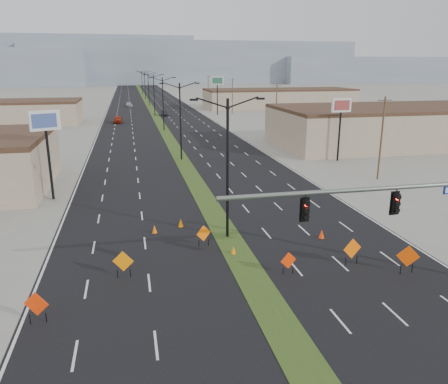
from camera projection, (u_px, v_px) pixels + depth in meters
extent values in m
plane|color=gray|center=(282.00, 329.00, 20.88)|extent=(600.00, 600.00, 0.00)
cube|color=black|center=(154.00, 114.00, 114.73)|extent=(25.00, 400.00, 0.02)
cube|color=#2A4719|center=(154.00, 114.00, 114.73)|extent=(2.00, 400.00, 0.04)
cube|color=tan|center=(7.00, 114.00, 93.50)|extent=(30.00, 14.00, 4.50)
cube|color=tan|center=(390.00, 127.00, 69.28)|extent=(36.00, 18.00, 5.50)
cube|color=tan|center=(279.00, 99.00, 131.16)|extent=(44.00, 16.00, 5.00)
cube|color=gray|center=(193.00, 63.00, 306.69)|extent=(220.00, 50.00, 28.00)
cube|color=gray|center=(380.00, 70.00, 327.23)|extent=(160.00, 50.00, 18.00)
cube|color=gray|center=(92.00, 60.00, 310.63)|extent=(140.00, 50.00, 32.00)
cylinder|color=slate|center=(371.00, 189.00, 22.12)|extent=(16.00, 0.24, 0.24)
cube|color=black|center=(305.00, 210.00, 21.65)|extent=(0.50, 0.28, 1.30)
sphere|color=#FF0C05|center=(307.00, 204.00, 21.40)|extent=(0.22, 0.22, 0.22)
cube|color=black|center=(395.00, 204.00, 22.67)|extent=(0.50, 0.28, 1.30)
sphere|color=#FF0C05|center=(398.00, 198.00, 22.42)|extent=(0.22, 0.22, 0.22)
cylinder|color=black|center=(228.00, 171.00, 30.75)|extent=(0.20, 0.20, 10.00)
cube|color=black|center=(194.00, 100.00, 28.90)|extent=(0.55, 0.24, 0.14)
cube|color=black|center=(260.00, 99.00, 29.84)|extent=(0.55, 0.24, 0.14)
cylinder|color=black|center=(181.00, 122.00, 57.03)|extent=(0.20, 0.20, 10.00)
cube|color=black|center=(161.00, 83.00, 55.18)|extent=(0.55, 0.24, 0.14)
cube|color=black|center=(197.00, 83.00, 56.11)|extent=(0.55, 0.24, 0.14)
cylinder|color=black|center=(163.00, 104.00, 83.30)|extent=(0.20, 0.20, 10.00)
cube|color=black|center=(150.00, 78.00, 81.46)|extent=(0.55, 0.24, 0.14)
cube|color=black|center=(174.00, 78.00, 82.39)|extent=(0.55, 0.24, 0.14)
cylinder|color=black|center=(154.00, 95.00, 109.58)|extent=(0.20, 0.20, 10.00)
cube|color=black|center=(144.00, 75.00, 107.73)|extent=(0.55, 0.24, 0.14)
cube|color=black|center=(163.00, 75.00, 108.67)|extent=(0.55, 0.24, 0.14)
cylinder|color=black|center=(149.00, 89.00, 135.86)|extent=(0.20, 0.20, 10.00)
cube|color=black|center=(140.00, 73.00, 134.01)|extent=(0.55, 0.24, 0.14)
cube|color=black|center=(155.00, 73.00, 134.95)|extent=(0.55, 0.24, 0.14)
cylinder|color=black|center=(145.00, 86.00, 162.14)|extent=(0.20, 0.20, 10.00)
cube|color=black|center=(138.00, 72.00, 160.29)|extent=(0.55, 0.24, 0.14)
cube|color=black|center=(150.00, 72.00, 161.23)|extent=(0.55, 0.24, 0.14)
cylinder|color=black|center=(142.00, 83.00, 188.42)|extent=(0.20, 0.20, 10.00)
cube|color=black|center=(136.00, 71.00, 186.57)|extent=(0.55, 0.24, 0.14)
cube|color=black|center=(147.00, 71.00, 187.51)|extent=(0.55, 0.24, 0.14)
cylinder|color=#4C3823|center=(381.00, 139.00, 47.16)|extent=(0.20, 0.20, 9.00)
cube|color=#4C3823|center=(385.00, 100.00, 46.02)|extent=(1.60, 0.10, 0.10)
cylinder|color=#4C3823|center=(276.00, 109.00, 80.01)|extent=(0.20, 0.20, 9.00)
cube|color=#4C3823|center=(277.00, 86.00, 78.87)|extent=(1.60, 0.10, 0.10)
cylinder|color=#4C3823|center=(232.00, 96.00, 112.86)|extent=(0.20, 0.20, 9.00)
cube|color=#4C3823|center=(232.00, 80.00, 111.72)|extent=(1.60, 0.10, 0.10)
cylinder|color=#4C3823|center=(208.00, 89.00, 145.71)|extent=(0.20, 0.20, 9.00)
cube|color=#4C3823|center=(208.00, 77.00, 144.57)|extent=(1.60, 0.10, 0.10)
imported|color=maroon|center=(118.00, 119.00, 95.81)|extent=(1.94, 4.62, 1.56)
imported|color=black|center=(164.00, 113.00, 109.52)|extent=(1.46, 4.00, 1.31)
imported|color=#A0A6AA|center=(129.00, 105.00, 133.48)|extent=(2.15, 4.61, 1.30)
cube|color=red|center=(36.00, 304.00, 21.05)|extent=(1.22, 0.43, 1.27)
cylinder|color=black|center=(30.00, 319.00, 21.20)|extent=(0.05, 0.05, 0.53)
cylinder|color=black|center=(46.00, 317.00, 21.35)|extent=(0.05, 0.05, 0.53)
cube|color=orange|center=(123.00, 261.00, 25.65)|extent=(1.23, 0.37, 1.27)
cylinder|color=black|center=(118.00, 274.00, 25.80)|extent=(0.05, 0.05, 0.53)
cylinder|color=black|center=(130.00, 273.00, 25.95)|extent=(0.05, 0.05, 0.53)
cube|color=#FC6905|center=(204.00, 233.00, 30.20)|extent=(1.07, 0.49, 1.15)
cylinder|color=black|center=(199.00, 243.00, 30.33)|extent=(0.05, 0.05, 0.48)
cylinder|color=black|center=(208.00, 242.00, 30.47)|extent=(0.05, 0.05, 0.48)
cube|color=#F13305|center=(288.00, 260.00, 26.15)|extent=(1.05, 0.26, 1.06)
cylinder|color=black|center=(283.00, 271.00, 26.28)|extent=(0.05, 0.05, 0.44)
cylinder|color=black|center=(293.00, 270.00, 26.40)|extent=(0.05, 0.05, 0.44)
cube|color=#FF6305|center=(352.00, 249.00, 27.31)|extent=(1.31, 0.27, 1.33)
cylinder|color=black|center=(346.00, 261.00, 27.46)|extent=(0.05, 0.05, 0.55)
cylinder|color=black|center=(357.00, 260.00, 27.62)|extent=(0.05, 0.05, 0.55)
cube|color=#D94104|center=(408.00, 256.00, 26.15)|extent=(1.27, 0.55, 1.36)
cylinder|color=black|center=(401.00, 270.00, 26.31)|extent=(0.05, 0.05, 0.56)
cylinder|color=black|center=(412.00, 268.00, 26.47)|extent=(0.05, 0.05, 0.56)
cone|color=#FF6705|center=(154.00, 229.00, 32.74)|extent=(0.39, 0.39, 0.63)
cone|color=orange|center=(233.00, 250.00, 29.08)|extent=(0.37, 0.37, 0.58)
cone|color=#FF3605|center=(322.00, 234.00, 31.77)|extent=(0.54, 0.54, 0.68)
cone|color=orange|center=(181.00, 223.00, 34.01)|extent=(0.52, 0.52, 0.68)
cylinder|color=black|center=(50.00, 164.00, 40.30)|extent=(0.24, 0.24, 6.84)
cube|color=white|center=(45.00, 120.00, 39.20)|extent=(2.60, 1.44, 1.80)
cube|color=#3F5597|center=(44.00, 121.00, 39.01)|extent=(1.99, 0.94, 1.26)
cylinder|color=black|center=(339.00, 135.00, 56.93)|extent=(0.24, 0.24, 6.72)
cube|color=white|center=(341.00, 105.00, 55.85)|extent=(2.67, 0.47, 1.77)
cube|color=#953531|center=(342.00, 105.00, 55.66)|extent=(2.12, 0.15, 1.24)
cylinder|color=black|center=(217.00, 99.00, 110.18)|extent=(0.24, 0.24, 7.91)
cube|color=white|center=(217.00, 81.00, 108.91)|extent=(3.08, 1.28, 2.08)
cube|color=#2E7450|center=(217.00, 81.00, 108.72)|extent=(2.40, 0.80, 1.46)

